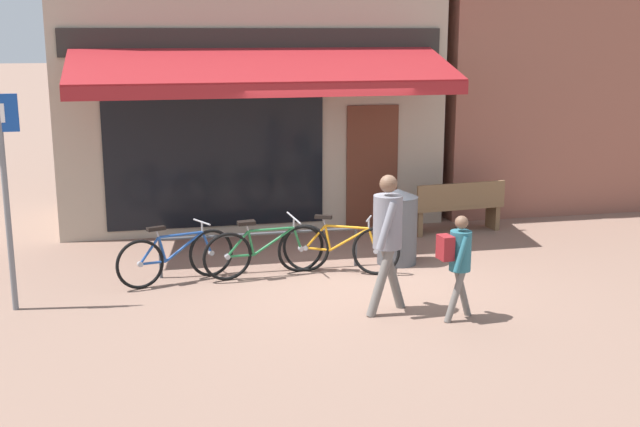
{
  "coord_description": "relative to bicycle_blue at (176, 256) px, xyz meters",
  "views": [
    {
      "loc": [
        -2.68,
        -10.09,
        3.32
      ],
      "look_at": [
        -0.52,
        -0.38,
        1.05
      ],
      "focal_mm": 45.0,
      "sensor_mm": 36.0,
      "label": 1
    }
  ],
  "objects": [
    {
      "name": "park_bench",
      "position": [
        4.74,
        1.75,
        0.1
      ],
      "size": [
        1.64,
        0.6,
        0.87
      ],
      "rotation": [
        0.0,
        0.0,
        0.1
      ],
      "color": "brown",
      "rests_on": "ground_plane"
    },
    {
      "name": "pedestrian_child",
      "position": [
        3.15,
        -2.16,
        0.43
      ],
      "size": [
        0.48,
        0.44,
        1.26
      ],
      "rotation": [
        0.0,
        0.0,
        0.1
      ],
      "color": "slate",
      "rests_on": "ground_plane"
    },
    {
      "name": "pedestrian_adult",
      "position": [
        2.42,
        -1.74,
        0.67
      ],
      "size": [
        0.57,
        0.59,
        1.7
      ],
      "rotation": [
        0.0,
        0.0,
        0.08
      ],
      "color": "slate",
      "rests_on": "ground_plane"
    },
    {
      "name": "bicycle_green",
      "position": [
        1.2,
        -0.02,
        0.01
      ],
      "size": [
        1.75,
        0.52,
        0.84
      ],
      "rotation": [
        0.1,
        0.0,
        0.17
      ],
      "color": "black",
      "rests_on": "ground_plane"
    },
    {
      "name": "bike_rack_rail",
      "position": [
        1.18,
        0.23,
        0.1
      ],
      "size": [
        2.87,
        0.04,
        0.57
      ],
      "color": "#47494F",
      "rests_on": "ground_plane"
    },
    {
      "name": "neighbour_building",
      "position": [
        8.39,
        4.49,
        2.8
      ],
      "size": [
        6.89,
        4.0,
        6.32
      ],
      "color": "#8E5647",
      "rests_on": "ground_plane"
    },
    {
      "name": "bicycle_orange",
      "position": [
        2.27,
        -0.05,
        0.0
      ],
      "size": [
        1.58,
        0.73,
        0.82
      ],
      "rotation": [
        -0.08,
        0.0,
        -0.4
      ],
      "color": "black",
      "rests_on": "ground_plane"
    },
    {
      "name": "bicycle_blue",
      "position": [
        0.0,
        0.0,
        0.0
      ],
      "size": [
        1.61,
        0.74,
        0.81
      ],
      "rotation": [
        -0.06,
        0.0,
        0.35
      ],
      "color": "black",
      "rests_on": "ground_plane"
    },
    {
      "name": "parking_sign",
      "position": [
        -1.97,
        -0.69,
        1.27
      ],
      "size": [
        0.44,
        0.07,
        2.68
      ],
      "color": "slate",
      "rests_on": "ground_plane"
    },
    {
      "name": "ground_plane",
      "position": [
        2.32,
        -0.46,
        -0.36
      ],
      "size": [
        160.0,
        160.0,
        0.0
      ],
      "primitive_type": "plane",
      "color": "#846656"
    },
    {
      "name": "shop_front",
      "position": [
        1.5,
        3.97,
        2.63
      ],
      "size": [
        6.49,
        4.74,
        5.99
      ],
      "color": "tan",
      "rests_on": "ground_plane"
    },
    {
      "name": "litter_bin",
      "position": [
        3.19,
        0.22,
        0.2
      ],
      "size": [
        0.59,
        0.59,
        1.11
      ],
      "color": "#515459",
      "rests_on": "ground_plane"
    }
  ]
}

